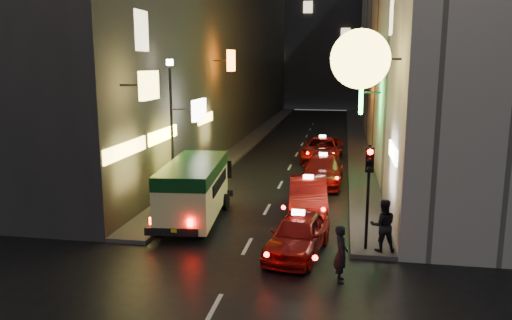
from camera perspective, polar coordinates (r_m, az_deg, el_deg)
The scene contains 14 objects.
building_left at distance 43.08m, azimuth -5.15°, elevation 14.66°, with size 7.38×52.00×18.00m.
building_right at distance 41.89m, azimuth 17.21°, elevation 14.33°, with size 8.39×52.00×18.00m.
building_far at distance 73.74m, azimuth 7.82°, elevation 14.62°, with size 30.00×10.00×22.00m, color #303035.
sidewalk_left at distance 42.62m, azimuth -0.07°, elevation 2.71°, with size 1.50×52.00×0.15m, color #44413F.
sidewalk_right at distance 41.99m, azimuth 11.44°, elevation 2.37°, with size 1.50×52.00×0.15m, color #44413F.
minibus at distance 19.86m, azimuth -7.09°, elevation -2.78°, with size 2.48×5.74×2.39m.
taxi_near at distance 16.60m, azimuth 4.81°, elevation -8.13°, with size 2.82×5.20×1.74m.
taxi_second at distance 21.17m, azimuth 5.96°, elevation -3.75°, with size 2.62×5.48×1.86m.
taxi_third at distance 26.30m, azimuth 7.67°, elevation -0.84°, with size 2.39×5.48×1.89m.
taxi_far at distance 32.57m, azimuth 7.58°, elevation 1.46°, with size 2.46×5.57×1.92m.
pedestrian_crossing at distance 14.71m, azimuth 9.71°, elevation -10.11°, with size 0.63×0.40×1.91m, color black.
pedestrian_sidewalk at distance 16.86m, azimuth 14.33°, elevation -6.87°, with size 0.74×0.47×1.98m, color black.
traffic_light at distance 16.40m, azimuth 12.79°, elevation -1.70°, with size 0.26×0.43×3.50m.
lamp_post at distance 21.94m, azimuth -9.63°, elevation 4.32°, with size 0.28×0.28×6.22m.
Camera 1 is at (3.14, -7.52, 6.21)m, focal length 35.00 mm.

